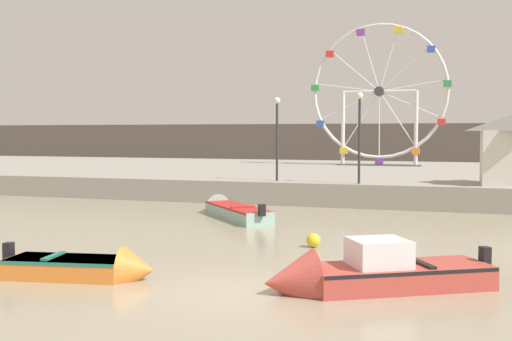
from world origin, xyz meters
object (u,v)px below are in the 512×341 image
(motorboat_seafoam, at_px, (229,209))
(mooring_buoy_orange, at_px, (313,240))
(motorboat_faded_red, at_px, (362,274))
(promenade_lamp_far, at_px, (359,125))
(motorboat_orange_hull, at_px, (91,267))
(ferris_wheel_white_frame, at_px, (379,94))
(promenade_lamp_near, at_px, (277,127))

(motorboat_seafoam, xyz_separation_m, mooring_buoy_orange, (5.03, -5.99, -0.07))
(motorboat_faded_red, relative_size, promenade_lamp_far, 1.21)
(motorboat_seafoam, distance_m, mooring_buoy_orange, 7.82)
(motorboat_faded_red, distance_m, motorboat_orange_hull, 6.45)
(mooring_buoy_orange, bearing_deg, motorboat_faded_red, -65.06)
(mooring_buoy_orange, bearing_deg, ferris_wheel_white_frame, 93.55)
(mooring_buoy_orange, bearing_deg, motorboat_orange_hull, -125.69)
(motorboat_faded_red, xyz_separation_m, motorboat_seafoam, (-7.28, 10.82, -0.07))
(motorboat_orange_hull, relative_size, mooring_buoy_orange, 8.77)
(ferris_wheel_white_frame, height_order, promenade_lamp_near, ferris_wheel_white_frame)
(promenade_lamp_far, bearing_deg, mooring_buoy_orange, -87.92)
(promenade_lamp_near, bearing_deg, motorboat_faded_red, -67.26)
(motorboat_faded_red, relative_size, ferris_wheel_white_frame, 0.50)
(motorboat_orange_hull, bearing_deg, promenade_lamp_far, 67.69)
(promenade_lamp_near, height_order, promenade_lamp_far, promenade_lamp_far)
(motorboat_orange_hull, bearing_deg, mooring_buoy_orange, 44.59)
(motorboat_seafoam, bearing_deg, promenade_lamp_near, -46.73)
(motorboat_faded_red, height_order, promenade_lamp_far, promenade_lamp_far)
(motorboat_seafoam, bearing_deg, ferris_wheel_white_frame, -50.16)
(motorboat_faded_red, xyz_separation_m, mooring_buoy_orange, (-2.25, 4.84, -0.14))
(motorboat_orange_hull, relative_size, promenade_lamp_far, 0.90)
(promenade_lamp_near, distance_m, promenade_lamp_far, 4.18)
(motorboat_faded_red, distance_m, mooring_buoy_orange, 5.34)
(motorboat_seafoam, relative_size, promenade_lamp_far, 1.22)
(mooring_buoy_orange, bearing_deg, motorboat_seafoam, 130.05)
(ferris_wheel_white_frame, distance_m, promenade_lamp_near, 17.08)
(motorboat_seafoam, relative_size, promenade_lamp_near, 1.26)
(motorboat_orange_hull, height_order, ferris_wheel_white_frame, ferris_wheel_white_frame)
(promenade_lamp_near, bearing_deg, motorboat_orange_hull, -88.60)
(motorboat_seafoam, distance_m, ferris_wheel_white_frame, 23.11)
(motorboat_faded_red, xyz_separation_m, motorboat_orange_hull, (-6.38, -0.92, -0.09))
(ferris_wheel_white_frame, xyz_separation_m, promenade_lamp_near, (-2.81, -16.66, -2.50))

